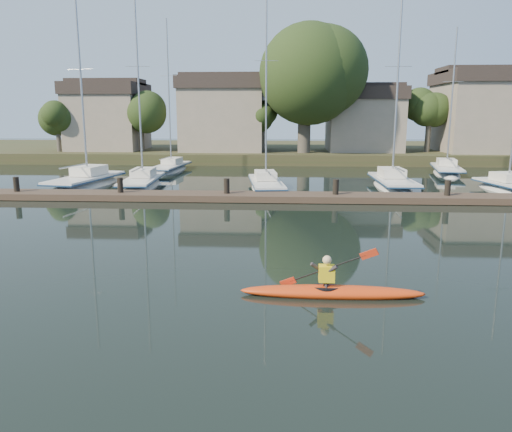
# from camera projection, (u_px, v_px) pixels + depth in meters

# --- Properties ---
(ground) EXTENTS (160.00, 160.00, 0.00)m
(ground) POSITION_uv_depth(u_px,v_px,m) (276.00, 287.00, 13.89)
(ground) COLOR black
(ground) RESTS_ON ground
(kayak) EXTENTS (4.88, 1.03, 1.56)m
(kayak) POSITION_uv_depth(u_px,v_px,m) (331.00, 289.00, 13.17)
(kayak) COLOR #D24310
(kayak) RESTS_ON ground
(dock) EXTENTS (34.00, 2.00, 1.80)m
(dock) POSITION_uv_depth(u_px,v_px,m) (281.00, 197.00, 27.53)
(dock) COLOR #4D372C
(dock) RESTS_ON ground
(sailboat_0) EXTENTS (3.55, 8.48, 13.04)m
(sailboat_0) POSITION_uv_depth(u_px,v_px,m) (87.00, 190.00, 32.85)
(sailboat_0) COLOR silver
(sailboat_0) RESTS_ON ground
(sailboat_1) EXTENTS (2.53, 8.18, 13.19)m
(sailboat_1) POSITION_uv_depth(u_px,v_px,m) (143.00, 189.00, 32.86)
(sailboat_1) COLOR silver
(sailboat_1) RESTS_ON ground
(sailboat_2) EXTENTS (2.95, 8.35, 13.53)m
(sailboat_2) POSITION_uv_depth(u_px,v_px,m) (266.00, 192.00, 31.75)
(sailboat_2) COLOR silver
(sailboat_2) RESTS_ON ground
(sailboat_3) EXTENTS (2.23, 8.19, 13.18)m
(sailboat_3) POSITION_uv_depth(u_px,v_px,m) (392.00, 191.00, 32.30)
(sailboat_3) COLOR silver
(sailboat_3) RESTS_ON ground
(sailboat_4) EXTENTS (3.14, 6.81, 11.15)m
(sailboat_4) POSITION_uv_depth(u_px,v_px,m) (509.00, 195.00, 30.65)
(sailboat_4) COLOR silver
(sailboat_4) RESTS_ON ground
(sailboat_5) EXTENTS (2.49, 8.10, 13.20)m
(sailboat_5) POSITION_uv_depth(u_px,v_px,m) (171.00, 173.00, 41.48)
(sailboat_5) COLOR silver
(sailboat_5) RESTS_ON ground
(sailboat_7) EXTENTS (3.36, 7.90, 12.36)m
(sailboat_7) POSITION_uv_depth(u_px,v_px,m) (446.00, 176.00, 39.68)
(sailboat_7) COLOR silver
(sailboat_7) RESTS_ON ground
(shore) EXTENTS (90.00, 25.25, 12.75)m
(shore) POSITION_uv_depth(u_px,v_px,m) (299.00, 127.00, 52.52)
(shore) COLOR #2F371B
(shore) RESTS_ON ground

